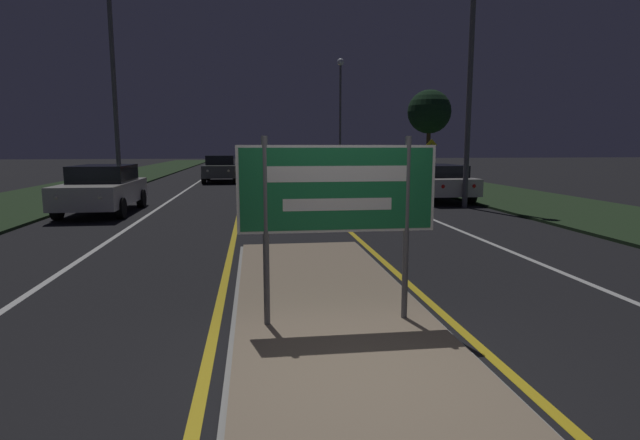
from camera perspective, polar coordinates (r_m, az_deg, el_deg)
ground_plane at (r=4.76m, az=4.78°, el=-18.07°), size 160.00×160.00×0.00m
median_island at (r=5.97m, az=1.93°, el=-11.93°), size 2.46×9.54×0.10m
verge_left at (r=25.71m, az=-27.03°, el=2.92°), size 5.00×100.00×0.08m
verge_right at (r=26.39m, az=15.79°, el=3.64°), size 5.00×100.00×0.08m
centre_line_yellow_left at (r=29.23m, az=-8.52°, el=4.24°), size 0.12×70.00×0.01m
centre_line_yellow_right at (r=29.32m, az=-2.94°, el=4.34°), size 0.12×70.00×0.01m
lane_line_white_left at (r=29.41m, az=-13.95°, el=4.11°), size 0.12×70.00×0.01m
lane_line_white_right at (r=29.68m, az=2.43°, el=4.39°), size 0.12×70.00×0.01m
edge_line_white_left at (r=29.89m, az=-19.69°, el=3.93°), size 0.10×70.00×0.01m
edge_line_white_right at (r=30.34m, az=8.04°, el=4.40°), size 0.10×70.00×0.01m
highway_sign at (r=5.62m, az=2.02°, el=2.83°), size 2.25×0.07×2.13m
streetlight_left_near at (r=22.48m, az=-22.62°, el=16.46°), size 0.51×0.51×8.58m
streetlight_right_near at (r=18.14m, az=16.87°, el=17.62°), size 0.45×0.45×8.41m
streetlight_right_far at (r=43.10m, az=2.34°, el=14.11°), size 0.59×0.59×9.30m
car_receding_0 at (r=20.10m, az=12.97°, el=4.38°), size 1.95×4.85×1.40m
car_receding_1 at (r=30.86m, az=-0.85°, el=5.95°), size 1.88×4.18×1.43m
car_receding_2 at (r=43.05m, az=-2.75°, el=6.66°), size 2.02×4.66×1.42m
car_receding_3 at (r=52.80m, az=0.09°, el=7.05°), size 1.93×4.60×1.51m
car_approaching_0 at (r=17.27m, az=-23.58°, el=3.33°), size 1.98×4.48×1.51m
car_approaching_1 at (r=30.29m, az=-11.28°, el=5.86°), size 1.95×4.72×1.56m
warning_sign at (r=27.13m, az=12.58°, el=7.01°), size 0.60×0.06×2.39m
roadside_palm_right at (r=30.47m, az=12.39°, el=11.95°), size 2.53×2.53×5.28m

